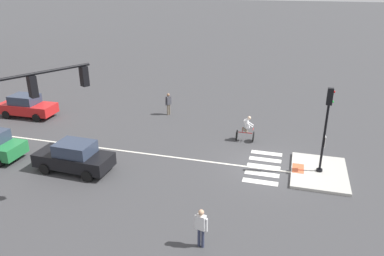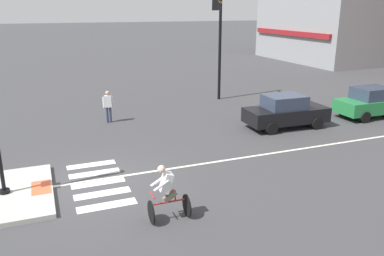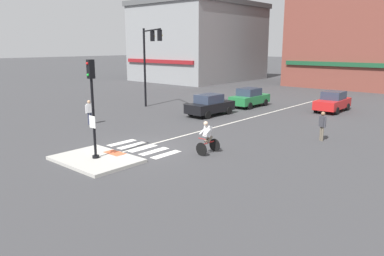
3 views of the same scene
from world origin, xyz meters
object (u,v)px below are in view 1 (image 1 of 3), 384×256
signal_pole (326,123)px  car_red_eastbound_distant (27,106)px  cyclist (246,128)px  pedestrian_waiting_far_side (168,102)px  car_black_westbound_far (74,157)px  pedestrian_at_curb_left (201,225)px  traffic_light_mast (4,130)px

signal_pole → car_red_eastbound_distant: 20.90m
cyclist → car_red_eastbound_distant: bearing=89.7°
pedestrian_waiting_far_side → car_red_eastbound_distant: bearing=107.7°
car_black_westbound_far → pedestrian_at_curb_left: size_ratio=2.49×
cyclist → pedestrian_at_curb_left: (-10.47, 0.24, 0.11)m
signal_pole → pedestrian_at_curb_left: size_ratio=2.71×
pedestrian_at_curb_left → car_red_eastbound_distant: bearing=56.5°
car_red_eastbound_distant → cyclist: bearing=-90.3°
car_black_westbound_far → cyclist: (6.37, -8.23, 0.06)m
traffic_light_mast → car_black_westbound_far: traffic_light_mast is taller
signal_pole → car_red_eastbound_distant: (3.27, 20.54, -2.07)m
car_red_eastbound_distant → car_black_westbound_far: bearing=-129.0°
cyclist → pedestrian_at_curb_left: cyclist is taller
car_black_westbound_far → traffic_light_mast: bearing=-168.3°
signal_pole → pedestrian_waiting_far_side: size_ratio=2.71×
car_red_eastbound_distant → pedestrian_at_curb_left: size_ratio=2.47×
pedestrian_waiting_far_side → cyclist: bearing=-117.3°
traffic_light_mast → cyclist: (11.87, -7.10, -3.79)m
traffic_light_mast → pedestrian_waiting_far_side: traffic_light_mast is taller
car_black_westbound_far → car_red_eastbound_distant: bearing=51.0°
signal_pole → traffic_light_mast: traffic_light_mast is taller
car_red_eastbound_distant → pedestrian_waiting_far_side: bearing=-72.3°
traffic_light_mast → car_black_westbound_far: 6.81m
car_red_eastbound_distant → pedestrian_waiting_far_side: 10.41m
signal_pole → car_black_westbound_far: 13.14m
traffic_light_mast → pedestrian_at_curb_left: (1.40, -6.86, -3.68)m
cyclist → pedestrian_waiting_far_side: bearing=62.7°
car_black_westbound_far → pedestrian_waiting_far_side: pedestrian_waiting_far_side is taller
traffic_light_mast → car_black_westbound_far: size_ratio=1.61×
traffic_light_mast → cyclist: 14.34m
car_red_eastbound_distant → car_black_westbound_far: size_ratio=0.99×
car_red_eastbound_distant → cyclist: size_ratio=2.46×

